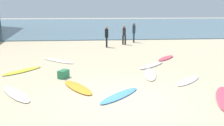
# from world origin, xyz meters

# --- Properties ---
(ground_plane) EXTENTS (120.00, 120.00, 0.00)m
(ground_plane) POSITION_xyz_m (0.00, 0.00, 0.00)
(ground_plane) COLOR #C6B28E
(ocean_water) EXTENTS (120.00, 40.00, 0.08)m
(ocean_water) POSITION_xyz_m (0.00, 35.01, 0.04)
(ocean_water) COLOR slate
(ocean_water) RESTS_ON ground_plane
(surfboard_0) EXTENTS (1.76, 2.11, 0.08)m
(surfboard_0) POSITION_xyz_m (-3.93, 0.55, 0.04)
(surfboard_0) COLOR white
(surfboard_0) RESTS_ON ground_plane
(surfboard_1) EXTENTS (1.64, 2.54, 0.09)m
(surfboard_1) POSITION_xyz_m (3.64, -0.47, 0.04)
(surfboard_1) COLOR #E0445B
(surfboard_1) RESTS_ON ground_plane
(surfboard_2) EXTENTS (0.98, 2.28, 0.07)m
(surfboard_2) POSITION_xyz_m (1.72, 2.79, 0.04)
(surfboard_2) COLOR silver
(surfboard_2) RESTS_ON ground_plane
(surfboard_3) EXTENTS (1.84, 1.90, 0.07)m
(surfboard_3) POSITION_xyz_m (-0.07, 0.09, 0.03)
(surfboard_3) COLOR #4A93E4
(surfboard_3) RESTS_ON ground_plane
(surfboard_4) EXTENTS (1.76, 1.72, 0.06)m
(surfboard_4) POSITION_xyz_m (3.17, 1.66, 0.03)
(surfboard_4) COLOR white
(surfboard_4) RESTS_ON ground_plane
(surfboard_5) EXTENTS (1.84, 2.05, 0.08)m
(surfboard_5) POSITION_xyz_m (-4.61, 3.94, 0.04)
(surfboard_5) COLOR yellow
(surfboard_5) RESTS_ON ground_plane
(surfboard_6) EXTENTS (2.26, 2.09, 0.07)m
(surfboard_6) POSITION_xyz_m (-3.12, 6.21, 0.03)
(surfboard_6) COLOR #F2EBCD
(surfboard_6) RESTS_ON ground_plane
(surfboard_7) EXTENTS (1.56, 2.13, 0.09)m
(surfboard_7) POSITION_xyz_m (-1.66, 1.11, 0.04)
(surfboard_7) COLOR orange
(surfboard_7) RESTS_ON ground_plane
(surfboard_8) EXTENTS (1.95, 1.95, 0.09)m
(surfboard_8) POSITION_xyz_m (2.23, 4.55, 0.04)
(surfboard_8) COLOR white
(surfboard_8) RESTS_ON ground_plane
(surfboard_9) EXTENTS (1.65, 1.84, 0.09)m
(surfboard_9) POSITION_xyz_m (3.60, 6.33, 0.04)
(surfboard_9) COLOR #E4455A
(surfboard_9) RESTS_ON ground_plane
(beachgoer_near) EXTENTS (0.29, 0.34, 1.67)m
(beachgoer_near) POSITION_xyz_m (0.12, 10.99, 0.93)
(beachgoer_near) COLOR black
(beachgoer_near) RESTS_ON ground_plane
(beachgoer_mid) EXTENTS (0.34, 0.34, 1.76)m
(beachgoer_mid) POSITION_xyz_m (2.77, 13.49, 0.99)
(beachgoer_mid) COLOR #1E3342
(beachgoer_mid) RESTS_ON ground_plane
(beachgoer_far) EXTENTS (0.34, 0.32, 1.65)m
(beachgoer_far) POSITION_xyz_m (1.71, 12.25, 0.91)
(beachgoer_far) COLOR black
(beachgoer_far) RESTS_ON ground_plane
(beach_cooler) EXTENTS (0.54, 0.61, 0.37)m
(beach_cooler) POSITION_xyz_m (-2.39, 2.64, 0.18)
(beach_cooler) COLOR #287F51
(beach_cooler) RESTS_ON ground_plane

